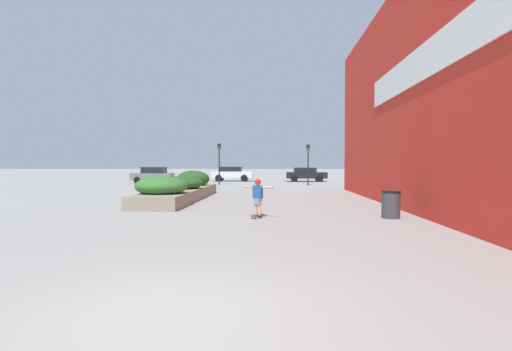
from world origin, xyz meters
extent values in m
plane|color=gray|center=(0.00, 0.00, 0.00)|extent=(300.00, 300.00, 0.00)
cube|color=red|center=(6.47, 8.16, 4.61)|extent=(0.60, 32.13, 9.21)
cube|color=gray|center=(-3.63, 15.56, 0.28)|extent=(2.07, 10.55, 0.55)
ellipsoid|color=#33702D|center=(-3.72, 12.33, 0.87)|extent=(2.25, 2.20, 0.86)
ellipsoid|color=#234C1E|center=(-3.63, 15.78, 0.83)|extent=(2.15, 2.10, 0.74)
ellipsoid|color=#234C1E|center=(-3.71, 18.97, 0.93)|extent=(1.97, 1.61, 1.01)
cube|color=black|center=(0.62, 8.77, 0.09)|extent=(0.48, 0.68, 0.01)
cylinder|color=beige|center=(0.63, 9.02, 0.03)|extent=(0.08, 0.08, 0.06)
cylinder|color=beige|center=(0.80, 8.94, 0.03)|extent=(0.08, 0.08, 0.06)
cylinder|color=beige|center=(0.44, 8.61, 0.03)|extent=(0.08, 0.08, 0.06)
cylinder|color=beige|center=(0.60, 8.53, 0.03)|extent=(0.08, 0.08, 0.06)
cylinder|color=tan|center=(0.56, 8.80, 0.38)|extent=(0.14, 0.14, 0.56)
cylinder|color=tan|center=(0.68, 8.74, 0.38)|extent=(0.14, 0.14, 0.56)
cube|color=slate|center=(0.62, 8.77, 0.56)|extent=(0.25, 0.24, 0.20)
cube|color=#234C8C|center=(0.62, 8.77, 0.88)|extent=(0.36, 0.28, 0.44)
cylinder|color=tan|center=(0.29, 8.93, 1.05)|extent=(0.41, 0.25, 0.07)
cylinder|color=tan|center=(0.95, 8.61, 1.05)|extent=(0.41, 0.25, 0.07)
sphere|color=tan|center=(0.62, 8.77, 1.19)|extent=(0.18, 0.18, 0.18)
sphere|color=red|center=(0.62, 8.77, 1.22)|extent=(0.21, 0.21, 0.21)
cylinder|color=#38383D|center=(5.10, 8.93, 0.43)|extent=(0.61, 0.61, 0.87)
cylinder|color=black|center=(5.10, 8.93, 0.89)|extent=(0.64, 0.64, 0.05)
cube|color=silver|center=(-3.40, 37.78, 0.70)|extent=(4.34, 1.91, 0.69)
cube|color=black|center=(-3.57, 37.78, 1.30)|extent=(2.38, 1.68, 0.50)
cylinder|color=black|center=(-2.06, 38.69, 0.36)|extent=(0.72, 0.22, 0.72)
cylinder|color=black|center=(-2.06, 36.87, 0.36)|extent=(0.72, 0.22, 0.72)
cylinder|color=black|center=(-4.74, 38.69, 0.36)|extent=(0.72, 0.22, 0.72)
cylinder|color=black|center=(-4.74, 36.87, 0.36)|extent=(0.72, 0.22, 0.72)
cube|color=black|center=(4.46, 37.28, 0.66)|extent=(4.19, 1.87, 0.63)
cube|color=black|center=(4.29, 37.28, 1.22)|extent=(2.30, 1.65, 0.49)
cylinder|color=black|center=(5.76, 38.17, 0.34)|extent=(0.69, 0.22, 0.69)
cylinder|color=black|center=(5.76, 36.39, 0.34)|extent=(0.69, 0.22, 0.69)
cylinder|color=black|center=(3.16, 38.17, 0.34)|extent=(0.69, 0.22, 0.69)
cylinder|color=black|center=(3.16, 36.39, 0.34)|extent=(0.69, 0.22, 0.69)
cube|color=slate|center=(-10.56, 33.00, 0.64)|extent=(3.83, 1.83, 0.65)
cube|color=black|center=(-10.41, 33.00, 1.26)|extent=(2.11, 1.61, 0.57)
cylinder|color=black|center=(-11.75, 32.14, 0.32)|extent=(0.63, 0.22, 0.63)
cylinder|color=black|center=(-11.75, 33.87, 0.32)|extent=(0.63, 0.22, 0.63)
cylinder|color=black|center=(-9.37, 32.14, 0.32)|extent=(0.63, 0.22, 0.63)
cylinder|color=black|center=(-9.37, 33.87, 0.32)|extent=(0.63, 0.22, 0.63)
cylinder|color=black|center=(-3.71, 30.06, 1.59)|extent=(0.11, 0.11, 3.17)
cube|color=black|center=(-3.71, 30.06, 3.40)|extent=(0.28, 0.20, 0.45)
sphere|color=#2D2823|center=(-3.71, 29.93, 3.55)|extent=(0.15, 0.15, 0.15)
sphere|color=#2D2823|center=(-3.71, 29.93, 3.40)|extent=(0.15, 0.15, 0.15)
sphere|color=green|center=(-3.71, 29.93, 3.25)|extent=(0.15, 0.15, 0.15)
cylinder|color=black|center=(4.01, 29.61, 1.52)|extent=(0.11, 0.11, 3.05)
cube|color=black|center=(4.01, 29.61, 3.27)|extent=(0.28, 0.20, 0.45)
sphere|color=#2D2823|center=(4.01, 29.49, 3.42)|extent=(0.15, 0.15, 0.15)
sphere|color=#2D2823|center=(4.01, 29.49, 3.27)|extent=(0.15, 0.15, 0.15)
sphere|color=green|center=(4.01, 29.49, 3.12)|extent=(0.15, 0.15, 0.15)
camera|label=1|loc=(1.21, -4.66, 1.82)|focal=28.00mm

